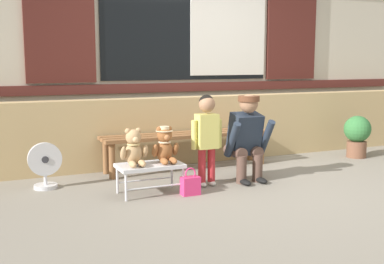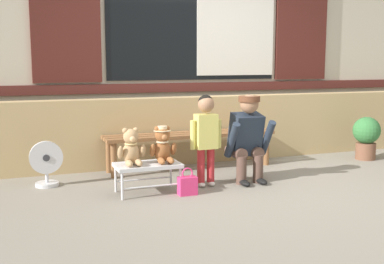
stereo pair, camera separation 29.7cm
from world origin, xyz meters
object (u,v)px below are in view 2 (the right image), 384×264
at_px(teddy_bear_plain, 131,148).
at_px(teddy_bear_with_hat, 163,145).
at_px(adult_crouching, 248,138).
at_px(handbag_on_ground, 187,185).
at_px(potted_plant, 366,135).
at_px(floor_fan, 46,164).
at_px(child_standing, 206,130).
at_px(small_display_bench, 148,167).
at_px(wooden_bench_long, 190,138).

distance_m(teddy_bear_plain, teddy_bear_with_hat, 0.32).
bearing_deg(adult_crouching, handbag_on_ground, -161.11).
height_order(handbag_on_ground, potted_plant, potted_plant).
distance_m(teddy_bear_plain, potted_plant, 3.39).
bearing_deg(floor_fan, handbag_on_ground, -32.99).
height_order(child_standing, handbag_on_ground, child_standing).
xyz_separation_m(teddy_bear_plain, potted_plant, (3.34, 0.59, -0.14)).
bearing_deg(small_display_bench, wooden_bench_long, 48.43).
bearing_deg(teddy_bear_plain, handbag_on_ground, -21.36).
height_order(small_display_bench, potted_plant, potted_plant).
bearing_deg(wooden_bench_long, small_display_bench, -131.57).
relative_size(wooden_bench_long, handbag_on_ground, 7.72).
height_order(teddy_bear_with_hat, adult_crouching, adult_crouching).
height_order(wooden_bench_long, small_display_bench, wooden_bench_long).
xyz_separation_m(teddy_bear_plain, child_standing, (0.80, 0.05, 0.13)).
xyz_separation_m(small_display_bench, adult_crouching, (1.14, 0.07, 0.21)).
distance_m(wooden_bench_long, small_display_bench, 1.19).
bearing_deg(child_standing, adult_crouching, 2.28).
xyz_separation_m(wooden_bench_long, teddy_bear_plain, (-0.94, -0.88, 0.09)).
bearing_deg(adult_crouching, floor_fan, 165.03).
distance_m(adult_crouching, handbag_on_ground, 0.92).
distance_m(teddy_bear_with_hat, handbag_on_ground, 0.47).
distance_m(teddy_bear_with_hat, floor_fan, 1.27).
distance_m(teddy_bear_with_hat, child_standing, 0.50).
xyz_separation_m(wooden_bench_long, potted_plant, (2.39, -0.30, -0.05)).
bearing_deg(teddy_bear_with_hat, adult_crouching, 4.19).
xyz_separation_m(wooden_bench_long, floor_fan, (-1.70, -0.26, -0.13)).
height_order(adult_crouching, floor_fan, adult_crouching).
bearing_deg(child_standing, potted_plant, 11.92).
bearing_deg(adult_crouching, small_display_bench, -176.29).
distance_m(teddy_bear_plain, handbag_on_ground, 0.66).
height_order(adult_crouching, potted_plant, adult_crouching).
bearing_deg(small_display_bench, child_standing, 4.81).
height_order(small_display_bench, teddy_bear_plain, teddy_bear_plain).
height_order(wooden_bench_long, handbag_on_ground, wooden_bench_long).
distance_m(small_display_bench, potted_plant, 3.23).
bearing_deg(handbag_on_ground, wooden_bench_long, 67.99).
relative_size(wooden_bench_long, adult_crouching, 2.21).
relative_size(wooden_bench_long, potted_plant, 3.68).
relative_size(adult_crouching, potted_plant, 1.67).
relative_size(teddy_bear_plain, handbag_on_ground, 1.34).
relative_size(handbag_on_ground, potted_plant, 0.48).
relative_size(handbag_on_ground, floor_fan, 0.57).
height_order(child_standing, potted_plant, child_standing).
bearing_deg(floor_fan, potted_plant, -0.49).
height_order(wooden_bench_long, floor_fan, floor_fan).
distance_m(small_display_bench, floor_fan, 1.11).
relative_size(small_display_bench, handbag_on_ground, 2.35).
bearing_deg(potted_plant, handbag_on_ground, -164.48).
height_order(teddy_bear_plain, child_standing, child_standing).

